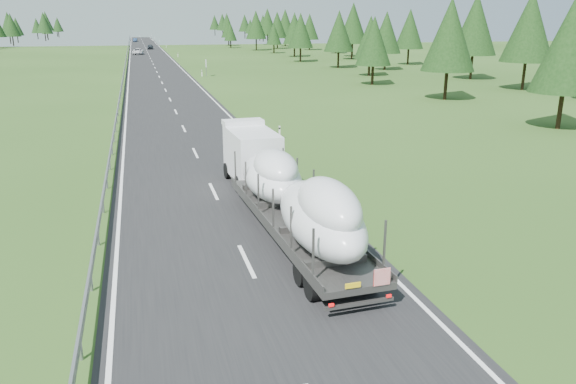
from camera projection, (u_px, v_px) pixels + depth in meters
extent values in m
cube|color=black|center=(155.00, 67.00, 104.54)|extent=(10.00, 400.00, 0.02)
cube|color=slate|center=(125.00, 65.00, 103.06)|extent=(0.08, 400.00, 0.32)
cube|color=silver|center=(280.00, 133.00, 41.31)|extent=(0.12, 0.07, 1.00)
cube|color=black|center=(280.00, 128.00, 41.22)|extent=(0.13, 0.08, 0.12)
cube|color=silver|center=(202.00, 73.00, 87.51)|extent=(0.12, 0.07, 1.00)
cube|color=black|center=(202.00, 71.00, 87.42)|extent=(0.13, 0.08, 0.12)
cube|color=silver|center=(178.00, 55.00, 133.71)|extent=(0.12, 0.07, 1.00)
cube|color=black|center=(178.00, 54.00, 133.61)|extent=(0.13, 0.08, 0.12)
cube|color=silver|center=(166.00, 46.00, 179.91)|extent=(0.12, 0.07, 1.00)
cube|color=black|center=(166.00, 45.00, 179.81)|extent=(0.13, 0.08, 0.12)
cube|color=silver|center=(159.00, 41.00, 226.11)|extent=(0.12, 0.07, 1.00)
cube|color=black|center=(159.00, 40.00, 226.01)|extent=(0.13, 0.08, 0.12)
cube|color=silver|center=(155.00, 37.00, 272.30)|extent=(0.12, 0.07, 1.00)
cube|color=black|center=(155.00, 37.00, 272.21)|extent=(0.13, 0.08, 0.12)
cube|color=silver|center=(152.00, 35.00, 318.50)|extent=(0.12, 0.07, 1.00)
cube|color=black|center=(151.00, 34.00, 318.41)|extent=(0.13, 0.08, 0.12)
cylinder|color=slate|center=(206.00, 70.00, 87.53)|extent=(0.08, 0.08, 2.00)
cube|color=silver|center=(206.00, 63.00, 87.24)|extent=(0.05, 0.90, 1.20)
cylinder|color=black|center=(524.00, 73.00, 70.09)|extent=(0.36, 0.36, 4.09)
cone|color=black|center=(530.00, 26.00, 68.43)|extent=(6.37, 6.37, 8.53)
cylinder|color=black|center=(472.00, 65.00, 82.89)|extent=(0.36, 0.36, 4.17)
cone|color=black|center=(475.00, 24.00, 81.19)|extent=(6.49, 6.49, 8.70)
cylinder|color=black|center=(385.00, 60.00, 98.66)|extent=(0.36, 0.36, 3.40)
cone|color=black|center=(386.00, 32.00, 97.28)|extent=(5.29, 5.29, 7.08)
cylinder|color=black|center=(408.00, 55.00, 110.52)|extent=(0.36, 0.36, 3.61)
cone|color=black|center=(410.00, 29.00, 109.05)|extent=(5.62, 5.62, 7.52)
cylinder|color=black|center=(352.00, 50.00, 125.22)|extent=(0.36, 0.36, 4.09)
cone|color=black|center=(353.00, 24.00, 123.56)|extent=(6.36, 6.36, 8.51)
cylinder|color=black|center=(352.00, 47.00, 135.30)|extent=(0.36, 0.36, 4.26)
cone|color=black|center=(353.00, 22.00, 133.56)|extent=(6.63, 6.63, 8.87)
cylinder|color=black|center=(336.00, 48.00, 148.59)|extent=(0.36, 0.36, 2.94)
cone|color=black|center=(336.00, 32.00, 147.40)|extent=(4.57, 4.57, 6.11)
cylinder|color=black|center=(309.00, 44.00, 165.12)|extent=(0.36, 0.36, 3.52)
cone|color=black|center=(310.00, 27.00, 163.69)|extent=(5.48, 5.48, 7.34)
cylinder|color=black|center=(277.00, 42.00, 172.79)|extent=(0.36, 0.36, 3.75)
cone|color=black|center=(277.00, 25.00, 171.26)|extent=(5.84, 5.84, 7.82)
cylinder|color=black|center=(285.00, 40.00, 189.26)|extent=(0.36, 0.36, 4.10)
cone|color=black|center=(285.00, 22.00, 187.58)|extent=(6.38, 6.38, 8.55)
cylinder|color=black|center=(268.00, 38.00, 201.38)|extent=(0.36, 0.36, 4.27)
cone|color=black|center=(267.00, 21.00, 199.65)|extent=(6.64, 6.64, 8.89)
cylinder|color=black|center=(270.00, 39.00, 212.68)|extent=(0.36, 0.36, 3.23)
cone|color=black|center=(270.00, 27.00, 211.37)|extent=(5.02, 5.02, 6.73)
cylinder|color=black|center=(263.00, 37.00, 230.22)|extent=(0.36, 0.36, 3.61)
cone|color=black|center=(263.00, 24.00, 228.75)|extent=(5.62, 5.62, 7.53)
cylinder|color=black|center=(260.00, 37.00, 240.43)|extent=(0.36, 0.36, 2.89)
cone|color=black|center=(260.00, 27.00, 239.26)|extent=(4.50, 4.50, 6.02)
cylinder|color=black|center=(250.00, 36.00, 257.01)|extent=(0.36, 0.36, 3.05)
cone|color=black|center=(250.00, 26.00, 255.77)|extent=(4.74, 4.74, 6.35)
cylinder|color=black|center=(245.00, 34.00, 268.04)|extent=(0.36, 0.36, 3.79)
cone|color=black|center=(245.00, 23.00, 266.50)|extent=(5.89, 5.89, 7.89)
cylinder|color=black|center=(227.00, 34.00, 279.80)|extent=(0.36, 0.36, 4.04)
cone|color=black|center=(227.00, 22.00, 278.16)|extent=(6.29, 6.29, 8.42)
cylinder|color=black|center=(223.00, 33.00, 290.78)|extent=(0.36, 0.36, 4.00)
cone|color=black|center=(222.00, 22.00, 289.15)|extent=(6.23, 6.23, 8.34)
cylinder|color=black|center=(228.00, 33.00, 308.08)|extent=(0.36, 0.36, 3.75)
cone|color=black|center=(227.00, 23.00, 306.55)|extent=(5.84, 5.84, 7.82)
cylinder|color=black|center=(215.00, 32.00, 318.31)|extent=(0.36, 0.36, 3.86)
cone|color=black|center=(215.00, 22.00, 316.73)|extent=(6.01, 6.01, 8.05)
cylinder|color=black|center=(560.00, 107.00, 44.91)|extent=(0.36, 0.36, 3.46)
cone|color=black|center=(569.00, 46.00, 43.50)|extent=(5.39, 5.39, 7.21)
cylinder|color=black|center=(446.00, 83.00, 61.54)|extent=(0.36, 0.36, 3.69)
cone|color=black|center=(450.00, 34.00, 60.04)|extent=(5.73, 5.73, 7.68)
cylinder|color=black|center=(373.00, 73.00, 75.97)|extent=(0.36, 0.36, 3.07)
cone|color=black|center=(374.00, 41.00, 74.72)|extent=(4.78, 4.78, 6.40)
cylinder|color=black|center=(369.00, 66.00, 88.22)|extent=(0.36, 0.36, 3.11)
cone|color=black|center=(370.00, 37.00, 86.95)|extent=(4.84, 4.84, 6.49)
cylinder|color=black|center=(338.00, 58.00, 102.96)|extent=(0.36, 0.36, 3.47)
cone|color=black|center=(339.00, 31.00, 101.55)|extent=(5.40, 5.40, 7.23)
cylinder|color=black|center=(300.00, 54.00, 117.91)|extent=(0.36, 0.36, 3.39)
cone|color=black|center=(301.00, 30.00, 116.53)|extent=(5.28, 5.28, 7.07)
cylinder|color=black|center=(294.00, 49.00, 134.27)|extent=(0.36, 0.36, 3.50)
cone|color=black|center=(294.00, 28.00, 132.84)|extent=(5.45, 5.45, 7.29)
cylinder|color=black|center=(274.00, 48.00, 149.31)|extent=(0.36, 0.36, 2.62)
cone|color=black|center=(274.00, 34.00, 148.24)|extent=(4.07, 4.07, 5.46)
cylinder|color=black|center=(256.00, 44.00, 162.71)|extent=(0.36, 0.36, 3.80)
cone|color=black|center=(256.00, 25.00, 161.16)|extent=(5.91, 5.91, 7.92)
cylinder|color=black|center=(231.00, 44.00, 177.72)|extent=(0.36, 0.36, 2.59)
cone|color=black|center=(230.00, 32.00, 176.67)|extent=(4.02, 4.02, 5.39)
cylinder|color=black|center=(229.00, 41.00, 193.65)|extent=(0.36, 0.36, 3.21)
cone|color=black|center=(228.00, 27.00, 192.34)|extent=(4.99, 4.99, 6.69)
cylinder|color=black|center=(13.00, 40.00, 190.59)|extent=(0.36, 0.36, 3.66)
cone|color=black|center=(11.00, 25.00, 189.10)|extent=(5.69, 5.69, 7.62)
cylinder|color=black|center=(10.00, 39.00, 206.74)|extent=(0.36, 0.36, 3.89)
cone|color=black|center=(8.00, 23.00, 205.15)|extent=(6.05, 6.05, 8.10)
cylinder|color=black|center=(18.00, 39.00, 216.89)|extent=(0.36, 0.36, 3.25)
cone|color=black|center=(16.00, 26.00, 215.57)|extent=(5.05, 5.05, 6.77)
cylinder|color=black|center=(45.00, 36.00, 235.35)|extent=(0.36, 0.36, 4.01)
cone|color=black|center=(44.00, 22.00, 233.72)|extent=(6.23, 6.23, 8.35)
cylinder|color=black|center=(48.00, 36.00, 246.54)|extent=(0.36, 0.36, 3.14)
cone|color=black|center=(47.00, 26.00, 245.26)|extent=(4.89, 4.89, 6.55)
cylinder|color=black|center=(38.00, 36.00, 258.34)|extent=(0.36, 0.36, 3.21)
cone|color=black|center=(36.00, 26.00, 257.03)|extent=(4.99, 4.99, 6.68)
cylinder|color=black|center=(47.00, 34.00, 269.88)|extent=(0.36, 0.36, 4.28)
cone|color=black|center=(46.00, 21.00, 268.13)|extent=(6.66, 6.66, 8.92)
cylinder|color=black|center=(59.00, 34.00, 286.74)|extent=(0.36, 0.36, 3.38)
cone|color=black|center=(58.00, 24.00, 285.37)|extent=(5.25, 5.25, 7.03)
cylinder|color=black|center=(57.00, 34.00, 297.83)|extent=(0.36, 0.36, 2.94)
cone|color=black|center=(56.00, 26.00, 296.64)|extent=(4.58, 4.58, 6.13)
cube|color=white|center=(252.00, 154.00, 29.55)|extent=(2.42, 4.51, 2.47)
cube|color=black|center=(244.00, 137.00, 31.50)|extent=(2.03, 0.17, 1.24)
cube|color=white|center=(245.00, 122.00, 30.94)|extent=(2.26, 1.17, 0.26)
cube|color=#504E4C|center=(256.00, 180.00, 29.09)|extent=(2.33, 2.75, 0.22)
cylinder|color=black|center=(229.00, 170.00, 31.13)|extent=(0.35, 0.90, 0.88)
cylinder|color=black|center=(265.00, 168.00, 31.63)|extent=(0.35, 0.90, 0.88)
cylinder|color=black|center=(238.00, 184.00, 28.52)|extent=(0.35, 0.90, 0.88)
cylinder|color=black|center=(276.00, 181.00, 29.02)|extent=(0.35, 0.90, 0.88)
cube|color=#504E4C|center=(295.00, 222.00, 22.06)|extent=(2.99, 12.46, 0.23)
cube|color=#504E4C|center=(265.00, 220.00, 21.71)|extent=(0.66, 12.34, 0.21)
cube|color=#504E4C|center=(323.00, 214.00, 22.28)|extent=(0.66, 12.34, 0.21)
cube|color=#504E4C|center=(304.00, 255.00, 16.60)|extent=(0.06, 0.06, 1.68)
cube|color=#504E4C|center=(378.00, 247.00, 17.18)|extent=(0.06, 0.06, 1.68)
cube|color=#504E4C|center=(286.00, 230.00, 18.56)|extent=(0.06, 0.06, 1.68)
cube|color=#504E4C|center=(353.00, 224.00, 19.13)|extent=(0.06, 0.06, 1.68)
cube|color=#504E4C|center=(271.00, 210.00, 20.52)|extent=(0.06, 0.06, 1.68)
cube|color=#504E4C|center=(332.00, 205.00, 21.09)|extent=(0.06, 0.06, 1.68)
cube|color=#504E4C|center=(259.00, 194.00, 22.47)|extent=(0.06, 0.06, 1.68)
cube|color=#504E4C|center=(315.00, 189.00, 23.05)|extent=(0.06, 0.06, 1.68)
cube|color=#504E4C|center=(249.00, 180.00, 24.43)|extent=(0.06, 0.06, 1.68)
cube|color=#504E4C|center=(301.00, 176.00, 25.00)|extent=(0.06, 0.06, 1.68)
cube|color=#504E4C|center=(241.00, 168.00, 26.39)|extent=(0.06, 0.06, 1.68)
cube|color=#504E4C|center=(289.00, 165.00, 26.96)|extent=(0.06, 0.06, 1.68)
cylinder|color=black|center=(305.00, 287.00, 17.53)|extent=(0.40, 0.90, 0.88)
cylinder|color=black|center=(363.00, 280.00, 18.01)|extent=(0.40, 0.90, 0.88)
cylinder|color=black|center=(296.00, 273.00, 18.51)|extent=(0.40, 0.90, 0.88)
cylinder|color=black|center=(351.00, 267.00, 18.98)|extent=(0.40, 0.90, 0.88)
cube|color=#504E4C|center=(350.00, 305.00, 16.52)|extent=(2.21, 0.21, 0.11)
cube|color=red|center=(373.00, 279.00, 16.39)|extent=(0.53, 0.06, 0.53)
cube|color=yellow|center=(343.00, 287.00, 16.20)|extent=(0.49, 0.06, 0.16)
cube|color=red|center=(321.00, 306.00, 16.19)|extent=(0.16, 0.06, 0.09)
cube|color=red|center=(380.00, 298.00, 16.65)|extent=(0.16, 0.06, 0.09)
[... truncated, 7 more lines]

